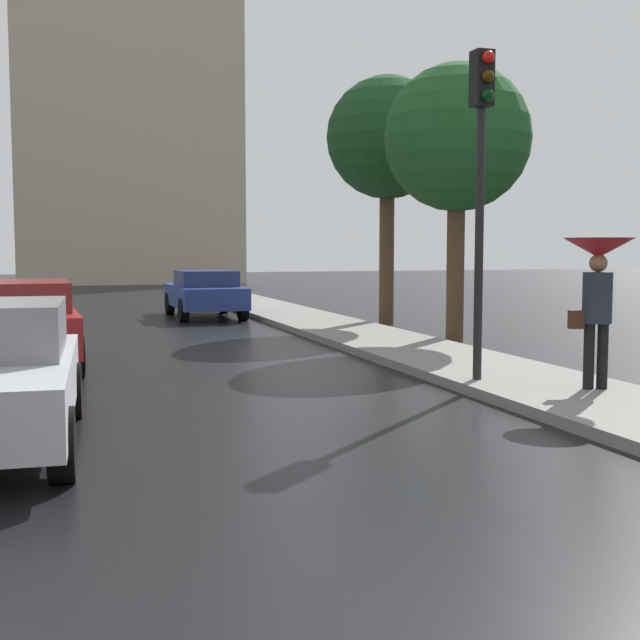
% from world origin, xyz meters
% --- Properties ---
extents(car_blue_near_kerb, '(1.81, 4.12, 1.32)m').
position_xyz_m(car_blue_near_kerb, '(2.82, 19.94, 0.69)').
color(car_blue_near_kerb, navy).
rests_on(car_blue_near_kerb, ground).
extents(car_red_behind_camera, '(1.83, 3.98, 1.43)m').
position_xyz_m(car_red_behind_camera, '(-1.73, 10.94, 0.76)').
color(car_red_behind_camera, maroon).
rests_on(car_red_behind_camera, ground).
extents(pedestrian_with_umbrella_near, '(0.90, 0.90, 1.96)m').
position_xyz_m(pedestrian_with_umbrella_near, '(5.45, 5.76, 1.65)').
color(pedestrian_with_umbrella_near, black).
rests_on(pedestrian_with_umbrella_near, sidewalk_strip).
extents(traffic_light, '(0.26, 0.39, 4.49)m').
position_xyz_m(traffic_light, '(4.37, 6.92, 3.24)').
color(traffic_light, black).
rests_on(traffic_light, sidewalk_strip).
extents(street_tree_near, '(3.02, 3.02, 5.72)m').
position_xyz_m(street_tree_near, '(6.74, 12.36, 4.17)').
color(street_tree_near, '#4C3823').
rests_on(street_tree_near, ground).
extents(street_tree_far, '(3.06, 3.06, 6.24)m').
position_xyz_m(street_tree_far, '(6.86, 16.43, 4.66)').
color(street_tree_far, '#4C3823').
rests_on(street_tree_far, ground).
extents(distant_tower, '(11.85, 11.28, 29.37)m').
position_xyz_m(distant_tower, '(2.81, 46.28, 14.68)').
color(distant_tower, '#B2A88E').
rests_on(distant_tower, ground).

